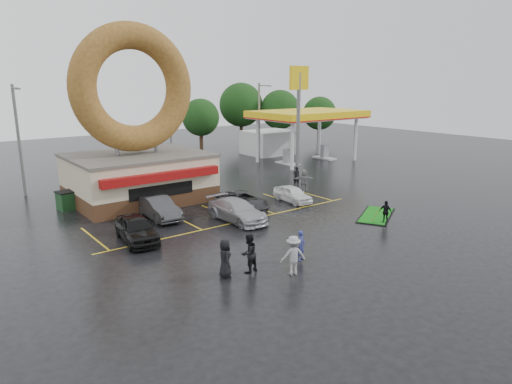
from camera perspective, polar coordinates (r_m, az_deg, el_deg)
ground at (r=28.30m, az=2.08°, el=-5.33°), size 120.00×120.00×0.00m
donut_shop at (r=36.71m, az=-14.66°, el=5.82°), size 10.20×8.70×13.50m
gas_station at (r=55.94m, az=4.33°, el=8.02°), size 12.30×13.65×5.90m
shell_sign at (r=44.38m, az=5.35°, el=11.27°), size 2.20×0.36×10.60m
streetlight_left at (r=41.38m, az=-27.53°, el=6.01°), size 0.40×2.21×9.00m
streetlight_mid at (r=46.77m, az=-10.59°, el=8.04°), size 0.40×2.21×9.00m
streetlight_right at (r=54.04m, az=0.44°, el=9.01°), size 0.40×2.21×9.00m
tree_far_a at (r=66.57m, az=3.01°, el=10.23°), size 5.60×5.60×8.00m
tree_far_b at (r=69.22m, az=7.94°, el=9.71°), size 4.90×4.90×7.00m
tree_far_c at (r=67.22m, az=-1.88°, el=10.83°), size 6.30×6.30×9.00m
tree_far_d at (r=61.27m, az=-6.93°, el=9.23°), size 4.90×4.90×7.00m
car_black at (r=27.79m, az=-14.71°, el=-4.47°), size 2.42×4.74×1.55m
car_dgrey at (r=32.02m, az=-12.09°, el=-1.94°), size 1.72×4.63×1.51m
car_silver at (r=30.78m, az=-2.37°, el=-2.32°), size 2.26×5.12×1.46m
car_grey at (r=33.55m, az=-1.72°, el=-1.09°), size 2.20×4.75×1.32m
car_white at (r=35.75m, az=4.59°, el=-0.24°), size 1.76×3.80×1.26m
person_blue at (r=24.24m, az=5.67°, el=-6.66°), size 0.71×0.61×1.63m
person_blackjkt at (r=22.63m, az=-0.91°, el=-7.67°), size 1.07×0.90×1.96m
person_hoodie at (r=22.45m, az=4.67°, el=-7.89°), size 1.46×1.17×1.97m
person_bystander at (r=22.20m, az=-3.89°, el=-8.24°), size 0.88×1.07×1.89m
person_cameraman at (r=31.45m, az=15.88°, el=-2.42°), size 0.53×0.96×1.55m
person_walker_near at (r=39.56m, az=6.01°, el=1.52°), size 1.70×1.44×1.84m
person_walker_far at (r=41.12m, az=5.06°, el=1.96°), size 0.76×0.64×1.77m
dumpster at (r=36.40m, az=-22.13°, el=-0.95°), size 1.94×1.43×1.30m
putting_green at (r=33.21m, az=14.79°, el=-2.82°), size 4.98×3.96×0.57m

